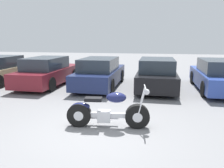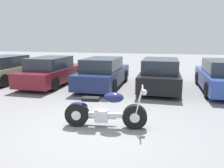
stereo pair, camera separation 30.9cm
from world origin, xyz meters
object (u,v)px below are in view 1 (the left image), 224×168
Objects in this scene: parked_car_champagne at (1,70)px; parked_car_black at (157,74)px; parked_car_navy at (100,73)px; motorcycle at (107,112)px; parked_car_blue at (218,76)px; parked_car_maroon at (48,72)px.

parked_car_black is (8.01, 0.27, 0.00)m from parked_car_champagne.
parked_car_navy is at bearing -175.85° from parked_car_black.
motorcycle is 0.49× the size of parked_car_navy.
parked_car_blue is (3.94, 5.02, 0.24)m from motorcycle.
parked_car_maroon is 1.00× the size of parked_car_blue.
parked_car_black is 2.67m from parked_car_blue.
parked_car_maroon is at bearing -0.74° from parked_car_champagne.
parked_car_navy is 2.68m from parked_car_black.
motorcycle is 0.49× the size of parked_car_champagne.
parked_car_maroon is (2.67, -0.03, 0.00)m from parked_car_champagne.
motorcycle is at bearing -34.99° from parked_car_champagne.
parked_car_blue is at bearing 1.63° from parked_car_champagne.
parked_car_champagne is at bearing 179.26° from parked_car_maroon.
motorcycle is 5.00m from parked_car_navy.
parked_car_maroon is 1.00× the size of parked_car_black.
parked_car_champagne is 1.00× the size of parked_car_maroon.
motorcycle is at bearing -128.12° from parked_car_blue.
parked_car_black is at bearing 3.29° from parked_car_maroon.
parked_car_blue is at bearing 2.42° from parked_car_maroon.
parked_car_navy is at bearing 106.27° from motorcycle.
parked_car_black is at bearing -179.33° from parked_car_blue.
motorcycle is 0.49× the size of parked_car_blue.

